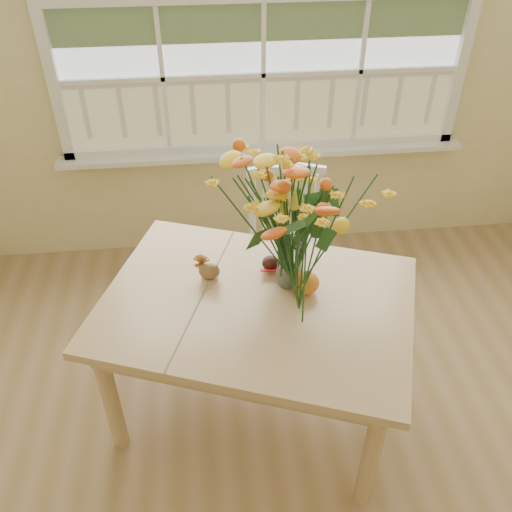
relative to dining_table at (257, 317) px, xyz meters
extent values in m
cube|color=beige|center=(0.18, 1.35, 0.76)|extent=(4.00, 0.02, 2.70)
cube|color=white|center=(0.18, 1.28, 0.10)|extent=(2.42, 0.12, 0.03)
cube|color=tan|center=(0.00, 0.00, 0.07)|extent=(1.50, 1.29, 0.04)
cube|color=tan|center=(0.00, 0.00, 0.00)|extent=(1.35, 1.13, 0.10)
cylinder|color=tan|center=(-0.64, -0.15, -0.27)|extent=(0.07, 0.07, 0.64)
cylinder|color=tan|center=(-0.38, 0.53, -0.27)|extent=(0.07, 0.07, 0.64)
cylinder|color=tan|center=(0.38, -0.53, -0.27)|extent=(0.07, 0.07, 0.64)
cylinder|color=tan|center=(0.64, 0.15, -0.27)|extent=(0.07, 0.07, 0.64)
cube|color=white|center=(0.23, 0.61, -0.18)|extent=(0.42, 0.40, 0.05)
cube|color=white|center=(0.23, 0.76, 0.05)|extent=(0.40, 0.06, 0.45)
cylinder|color=white|center=(0.06, 0.48, -0.39)|extent=(0.03, 0.03, 0.39)
cylinder|color=white|center=(0.08, 0.76, -0.39)|extent=(0.03, 0.03, 0.39)
cylinder|color=white|center=(0.37, 0.46, -0.39)|extent=(0.03, 0.03, 0.39)
cylinder|color=white|center=(0.39, 0.75, -0.39)|extent=(0.03, 0.03, 0.39)
cylinder|color=white|center=(0.15, 0.11, 0.21)|extent=(0.11, 0.11, 0.24)
ellipsoid|color=#C76617|center=(0.21, 0.04, 0.14)|extent=(0.12, 0.12, 0.09)
cylinder|color=#CCB78C|center=(-0.19, 0.16, 0.10)|extent=(0.07, 0.07, 0.01)
ellipsoid|color=brown|center=(-0.19, 0.16, 0.14)|extent=(0.11, 0.09, 0.08)
ellipsoid|color=#38160F|center=(0.08, 0.19, 0.12)|extent=(0.07, 0.07, 0.07)
camera|label=1|loc=(-0.18, -1.64, 1.61)|focal=38.00mm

